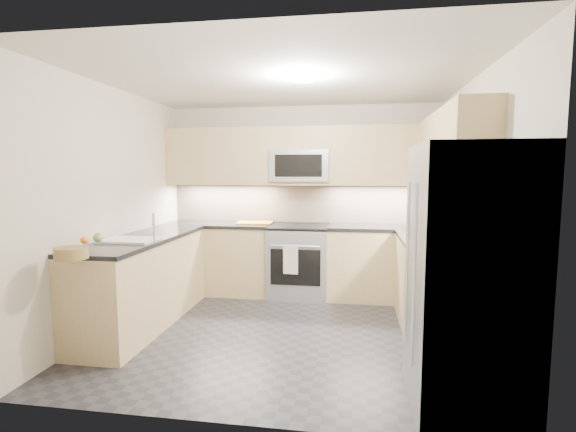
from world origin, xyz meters
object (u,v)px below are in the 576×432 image
object	(u,v)px
gas_range	(299,261)
cutting_board	(255,223)
utensil_bowl	(426,222)
fruit_basket	(71,253)
microwave	(300,166)
refrigerator	(467,279)

from	to	relation	value
gas_range	cutting_board	size ratio (longest dim) A/B	2.00
utensil_bowl	fruit_basket	xyz separation A→B (m)	(-3.06, -2.29, -0.03)
gas_range	utensil_bowl	world-z (taller)	utensil_bowl
gas_range	fruit_basket	distance (m)	2.87
utensil_bowl	microwave	bearing A→B (deg)	171.72
gas_range	refrigerator	world-z (taller)	refrigerator
utensil_bowl	fruit_basket	size ratio (longest dim) A/B	1.05
fruit_basket	utensil_bowl	bearing A→B (deg)	36.82
microwave	utensil_bowl	distance (m)	1.72
microwave	fruit_basket	size ratio (longest dim) A/B	3.03
gas_range	refrigerator	size ratio (longest dim) A/B	0.51
microwave	refrigerator	bearing A→B (deg)	-60.38
gas_range	cutting_board	xyz separation A→B (m)	(-0.61, 0.08, 0.49)
microwave	fruit_basket	world-z (taller)	microwave
gas_range	fruit_basket	xyz separation A→B (m)	(-1.50, -2.39, 0.53)
gas_range	microwave	distance (m)	1.25
refrigerator	utensil_bowl	bearing A→B (deg)	87.17
refrigerator	fruit_basket	distance (m)	2.95
gas_range	microwave	size ratio (longest dim) A/B	1.20
microwave	refrigerator	world-z (taller)	microwave
refrigerator	cutting_board	world-z (taller)	refrigerator
gas_range	refrigerator	xyz separation A→B (m)	(1.45, -2.43, 0.45)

